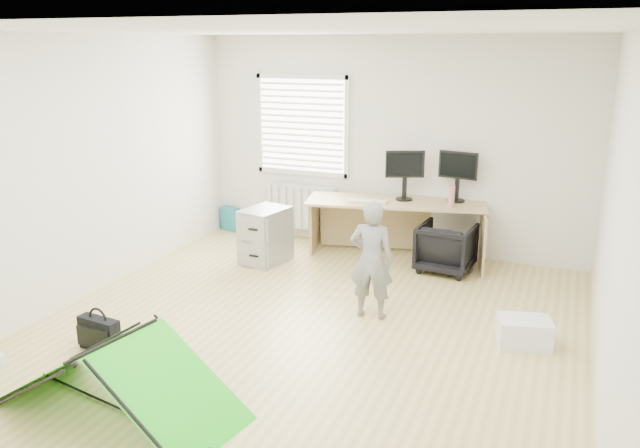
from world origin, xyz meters
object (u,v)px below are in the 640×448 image
at_px(thermos, 451,196).
at_px(monitor_left, 405,182).
at_px(filing_cabinet, 265,236).
at_px(kite, 117,376).
at_px(office_chair, 446,248).
at_px(storage_crate, 524,332).
at_px(desk, 395,230).
at_px(person, 371,260).
at_px(laptop_bag, 100,334).
at_px(monitor_right, 457,183).

bearing_deg(thermos, monitor_left, 167.37).
height_order(filing_cabinet, kite, filing_cabinet).
bearing_deg(monitor_left, office_chair, -49.15).
xyz_separation_m(office_chair, storage_crate, (1.03, -1.63, -0.16)).
height_order(desk, storage_crate, desk).
distance_m(person, storage_crate, 1.53).
distance_m(desk, office_chair, 0.72).
height_order(person, storage_crate, person).
bearing_deg(laptop_bag, monitor_right, 61.63).
bearing_deg(monitor_left, storage_crate, -72.52).
bearing_deg(office_chair, person, 80.10).
bearing_deg(laptop_bag, desk, 68.19).
distance_m(desk, storage_crate, 2.53).
relative_size(office_chair, laptop_bag, 1.57).
bearing_deg(office_chair, laptop_bag, 57.93).
xyz_separation_m(filing_cabinet, thermos, (2.11, 0.69, 0.53)).
distance_m(thermos, laptop_bag, 4.14).
bearing_deg(person, desk, -88.40).
height_order(monitor_left, laptop_bag, monitor_left).
relative_size(desk, office_chair, 3.44).
height_order(monitor_right, office_chair, monitor_right).
height_order(filing_cabinet, thermos, thermos).
relative_size(monitor_left, monitor_right, 1.00).
relative_size(thermos, storage_crate, 0.58).
xyz_separation_m(monitor_left, thermos, (0.60, -0.14, -0.09)).
distance_m(filing_cabinet, person, 1.99).
height_order(thermos, storage_crate, thermos).
bearing_deg(person, monitor_left, -91.29).
xyz_separation_m(filing_cabinet, laptop_bag, (-0.30, -2.61, -0.19)).
height_order(monitor_right, storage_crate, monitor_right).
bearing_deg(thermos, person, -103.95).
distance_m(monitor_left, office_chair, 0.96).
relative_size(monitor_right, laptop_bag, 1.18).
bearing_deg(kite, filing_cabinet, 108.61).
distance_m(person, kite, 2.59).
bearing_deg(monitor_right, thermos, -82.08).
bearing_deg(laptop_bag, thermos, 59.33).
distance_m(monitor_left, monitor_right, 0.63).
bearing_deg(monitor_left, monitor_right, -7.32).
bearing_deg(person, storage_crate, 170.43).
xyz_separation_m(office_chair, person, (-0.43, -1.56, 0.30)).
height_order(monitor_left, storage_crate, monitor_left).
xyz_separation_m(monitor_left, kite, (-1.02, -4.13, -0.68)).
bearing_deg(monitor_right, person, -92.99).
height_order(thermos, kite, thermos).
xyz_separation_m(storage_crate, laptop_bag, (-3.44, -1.50, 0.02)).
bearing_deg(kite, desk, 87.20).
bearing_deg(kite, thermos, 78.17).
distance_m(desk, laptop_bag, 3.76).
bearing_deg(desk, person, -94.02).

